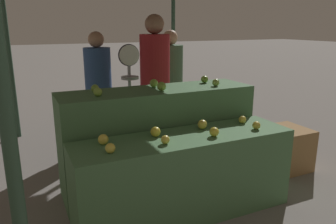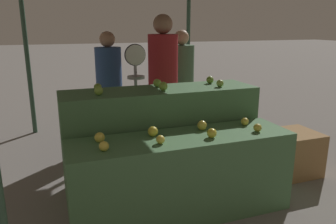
{
  "view_description": "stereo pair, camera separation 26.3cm",
  "coord_description": "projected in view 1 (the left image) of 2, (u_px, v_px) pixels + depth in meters",
  "views": [
    {
      "loc": [
        -1.29,
        -2.39,
        1.69
      ],
      "look_at": [
        -0.03,
        0.3,
        0.9
      ],
      "focal_mm": 35.0,
      "sensor_mm": 36.0,
      "label": 1
    },
    {
      "loc": [
        -1.04,
        -2.49,
        1.69
      ],
      "look_at": [
        -0.03,
        0.3,
        0.9
      ],
      "focal_mm": 35.0,
      "sensor_mm": 36.0,
      "label": 2
    }
  ],
  "objects": [
    {
      "name": "apple_back_2",
      "position": [
        216.0,
        83.0,
        3.45
      ],
      "size": [
        0.08,
        0.08,
        0.08
      ],
      "primitive_type": "sphere",
      "color": "#8EB247",
      "rests_on": "display_counter_back"
    },
    {
      "name": "apple_back_4",
      "position": [
        153.0,
        83.0,
        3.39
      ],
      "size": [
        0.09,
        0.09,
        0.09
      ],
      "primitive_type": "sphere",
      "color": "#84AD3D",
      "rests_on": "display_counter_back"
    },
    {
      "name": "produce_scale",
      "position": [
        130.0,
        82.0,
        3.74
      ],
      "size": [
        0.25,
        0.2,
        1.49
      ],
      "color": "#99999E",
      "rests_on": "ground_plane"
    },
    {
      "name": "apple_back_0",
      "position": [
        98.0,
        92.0,
        2.95
      ],
      "size": [
        0.08,
        0.08,
        0.08
      ],
      "primitive_type": "sphere",
      "color": "#84AD3D",
      "rests_on": "display_counter_back"
    },
    {
      "name": "apple_front_4",
      "position": [
        103.0,
        139.0,
        2.65
      ],
      "size": [
        0.09,
        0.09,
        0.09
      ],
      "primitive_type": "sphere",
      "color": "yellow",
      "rests_on": "display_counter_front"
    },
    {
      "name": "apple_front_7",
      "position": [
        242.0,
        120.0,
        3.23
      ],
      "size": [
        0.07,
        0.07,
        0.07
      ],
      "primitive_type": "sphere",
      "color": "yellow",
      "rests_on": "display_counter_front"
    },
    {
      "name": "display_counter_back",
      "position": [
        158.0,
        139.0,
        3.44
      ],
      "size": [
        1.99,
        0.55,
        1.07
      ],
      "primitive_type": "cube",
      "color": "#4C7A4C",
      "rests_on": "ground_plane"
    },
    {
      "name": "apple_back_5",
      "position": [
        205.0,
        79.0,
        3.65
      ],
      "size": [
        0.08,
        0.08,
        0.08
      ],
      "primitive_type": "sphere",
      "color": "#7AA338",
      "rests_on": "display_counter_back"
    },
    {
      "name": "person_vendor_at_scale",
      "position": [
        155.0,
        77.0,
        4.14
      ],
      "size": [
        0.46,
        0.46,
        1.83
      ],
      "rotation": [
        0.0,
        0.0,
        3.42
      ],
      "color": "#2D2D38",
      "rests_on": "ground_plane"
    },
    {
      "name": "apple_back_1",
      "position": [
        162.0,
        86.0,
        3.2
      ],
      "size": [
        0.09,
        0.09,
        0.09
      ],
      "primitive_type": "sphere",
      "color": "#7AA338",
      "rests_on": "display_counter_back"
    },
    {
      "name": "display_counter_front",
      "position": [
        185.0,
        176.0,
        2.96
      ],
      "size": [
        1.99,
        0.55,
        0.75
      ],
      "primitive_type": "cube",
      "color": "#4C7A4C",
      "rests_on": "ground_plane"
    },
    {
      "name": "apple_front_6",
      "position": [
        202.0,
        124.0,
        3.05
      ],
      "size": [
        0.09,
        0.09,
        0.09
      ],
      "primitive_type": "sphere",
      "color": "gold",
      "rests_on": "display_counter_front"
    },
    {
      "name": "apple_front_5",
      "position": [
        156.0,
        132.0,
        2.84
      ],
      "size": [
        0.09,
        0.09,
        0.09
      ],
      "primitive_type": "sphere",
      "color": "gold",
      "rests_on": "display_counter_front"
    },
    {
      "name": "apple_front_0",
      "position": [
        110.0,
        148.0,
        2.47
      ],
      "size": [
        0.08,
        0.08,
        0.08
      ],
      "primitive_type": "sphere",
      "color": "yellow",
      "rests_on": "display_counter_front"
    },
    {
      "name": "apple_front_3",
      "position": [
        256.0,
        125.0,
        3.04
      ],
      "size": [
        0.08,
        0.08,
        0.08
      ],
      "primitive_type": "sphere",
      "color": "gold",
      "rests_on": "display_counter_front"
    },
    {
      "name": "apple_back_3",
      "position": [
        95.0,
        88.0,
        3.13
      ],
      "size": [
        0.08,
        0.08,
        0.08
      ],
      "primitive_type": "sphere",
      "color": "#7AA338",
      "rests_on": "display_counter_back"
    },
    {
      "name": "apple_front_2",
      "position": [
        214.0,
        132.0,
        2.84
      ],
      "size": [
        0.08,
        0.08,
        0.08
      ],
      "primitive_type": "sphere",
      "color": "gold",
      "rests_on": "display_counter_front"
    },
    {
      "name": "person_customer_left",
      "position": [
        170.0,
        78.0,
        4.84
      ],
      "size": [
        0.39,
        0.39,
        1.63
      ],
      "rotation": [
        0.0,
        0.0,
        3.09
      ],
      "color": "#2D2D38",
      "rests_on": "ground_plane"
    },
    {
      "name": "ground_plane",
      "position": [
        184.0,
        212.0,
        3.05
      ],
      "size": [
        60.0,
        60.0,
        0.0
      ],
      "primitive_type": "plane",
      "color": "slate"
    },
    {
      "name": "person_customer_right",
      "position": [
        98.0,
        83.0,
        4.49
      ],
      "size": [
        0.43,
        0.43,
        1.62
      ],
      "rotation": [
        0.0,
        0.0,
        2.9
      ],
      "color": "#2D2D38",
      "rests_on": "ground_plane"
    },
    {
      "name": "apple_front_1",
      "position": [
        165.0,
        140.0,
        2.67
      ],
      "size": [
        0.07,
        0.07,
        0.07
      ],
      "primitive_type": "sphere",
      "color": "yellow",
      "rests_on": "display_counter_front"
    },
    {
      "name": "wooden_crate_side",
      "position": [
        285.0,
        149.0,
        3.95
      ],
      "size": [
        0.5,
        0.5,
        0.5
      ],
      "primitive_type": "cube",
      "color": "#9E7547",
      "rests_on": "ground_plane"
    }
  ]
}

